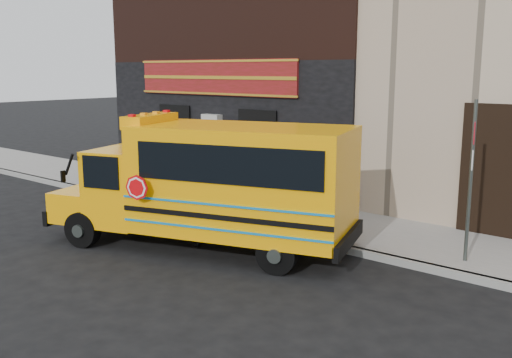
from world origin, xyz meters
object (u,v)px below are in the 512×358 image
object	(u,v)px
school_bus	(215,182)
sign_pole	(471,178)
cyclist	(187,208)
bicycle	(185,218)

from	to	relation	value
school_bus	sign_pole	distance (m)	5.21
cyclist	bicycle	bearing A→B (deg)	141.88
sign_pole	bicycle	size ratio (longest dim) A/B	1.91
sign_pole	cyclist	size ratio (longest dim) A/B	2.14
bicycle	sign_pole	bearing A→B (deg)	-46.97
school_bus	bicycle	xyz separation A→B (m)	(-0.99, 0.02, -0.98)
sign_pole	cyclist	bearing A→B (deg)	-158.21
school_bus	bicycle	bearing A→B (deg)	178.97
sign_pole	bicycle	distance (m)	6.23
bicycle	cyclist	xyz separation A→B (m)	(0.06, 0.02, 0.25)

